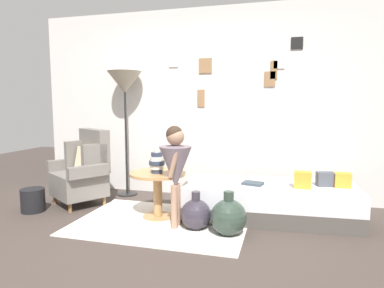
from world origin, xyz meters
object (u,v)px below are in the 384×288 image
object	(u,v)px
vase_striped	(157,162)
floor_lamp	(125,86)
person_child	(175,164)
armchair	(84,171)
magazine_basket	(33,200)
side_table	(158,184)
demijohn_near	(196,214)
daybed	(269,201)
demijohn_far	(228,217)
book_on_daybed	(253,183)

from	to	relation	value
vase_striped	floor_lamp	distance (m)	1.47
vase_striped	person_child	distance (m)	0.35
armchair	magazine_basket	world-z (taller)	armchair
side_table	demijohn_near	size ratio (longest dim) A/B	1.58
floor_lamp	magazine_basket	world-z (taller)	floor_lamp
person_child	floor_lamp	bearing A→B (deg)	135.66
daybed	demijohn_far	bearing A→B (deg)	-120.08
demijohn_far	floor_lamp	bearing A→B (deg)	145.85
demijohn_far	armchair	bearing A→B (deg)	164.11
vase_striped	book_on_daybed	bearing A→B (deg)	14.22
demijohn_near	book_on_daybed	bearing A→B (deg)	40.99
floor_lamp	book_on_daybed	size ratio (longest dim) A/B	7.95
vase_striped	demijohn_far	size ratio (longest dim) A/B	0.66
armchair	side_table	distance (m)	1.16
side_table	demijohn_far	xyz separation A→B (m)	(0.87, -0.31, -0.20)
side_table	vase_striped	world-z (taller)	vase_striped
armchair	vase_striped	xyz separation A→B (m)	(1.14, -0.30, 0.21)
armchair	book_on_daybed	xyz separation A→B (m)	(2.18, -0.03, -0.02)
armchair	person_child	bearing A→B (deg)	-19.53
daybed	vase_striped	bearing A→B (deg)	-163.73
floor_lamp	armchair	bearing A→B (deg)	-121.52
side_table	book_on_daybed	xyz separation A→B (m)	(1.05, 0.22, 0.03)
demijohn_near	daybed	bearing A→B (deg)	38.02
demijohn_far	vase_striped	bearing A→B (deg)	162.57
side_table	demijohn_near	xyz separation A→B (m)	(0.51, -0.24, -0.22)
vase_striped	magazine_basket	size ratio (longest dim) A/B	1.05
book_on_daybed	vase_striped	bearing A→B (deg)	-165.78
side_table	magazine_basket	size ratio (longest dim) A/B	2.26
armchair	side_table	xyz separation A→B (m)	(1.13, -0.26, -0.05)
vase_striped	floor_lamp	size ratio (longest dim) A/B	0.17
book_on_daybed	magazine_basket	world-z (taller)	book_on_daybed
vase_striped	demijohn_near	bearing A→B (deg)	-21.92
floor_lamp	demijohn_near	xyz separation A→B (m)	(1.30, -1.05, -1.38)
demijohn_far	demijohn_near	bearing A→B (deg)	169.38
floor_lamp	person_child	world-z (taller)	floor_lamp
armchair	magazine_basket	size ratio (longest dim) A/B	3.46
vase_striped	person_child	world-z (taller)	person_child
daybed	person_child	size ratio (longest dim) A/B	1.81
vase_striped	demijohn_far	xyz separation A→B (m)	(0.86, -0.27, -0.47)
side_table	demijohn_far	size ratio (longest dim) A/B	1.42
armchair	demijohn_near	world-z (taller)	armchair
armchair	demijohn_near	xyz separation A→B (m)	(1.64, -0.50, -0.28)
floor_lamp	demijohn_far	bearing A→B (deg)	-34.15
armchair	demijohn_near	bearing A→B (deg)	-16.99
person_child	magazine_basket	size ratio (longest dim) A/B	3.85
side_table	floor_lamp	size ratio (longest dim) A/B	0.36
vase_striped	magazine_basket	distance (m)	1.64
daybed	demijohn_far	distance (m)	0.72
daybed	magazine_basket	bearing A→B (deg)	-169.55
daybed	floor_lamp	world-z (taller)	floor_lamp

